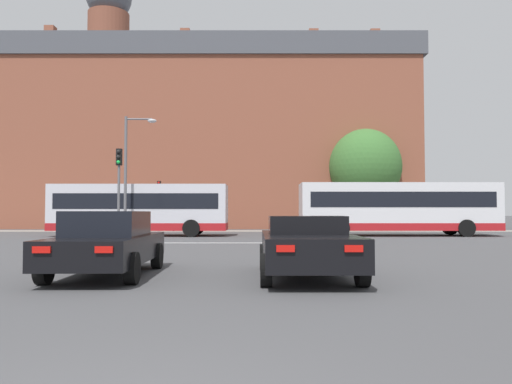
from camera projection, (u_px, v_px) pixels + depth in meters
stop_line_strip at (236, 243)px, 23.06m from camera, size 9.13×0.30×0.01m
far_pavement at (244, 231)px, 37.80m from camera, size 70.14×2.50×0.01m
brick_civic_building at (215, 136)px, 47.37m from camera, size 36.99×11.11×24.25m
car_saloon_left at (110, 243)px, 11.13m from camera, size 2.00×4.58×1.44m
car_roadster_right at (309, 246)px, 10.82m from camera, size 2.06×4.47×1.33m
bus_crossing_lead at (143, 209)px, 29.90m from camera, size 10.39×2.68×3.06m
bus_crossing_trailing at (400, 208)px, 30.02m from camera, size 11.73×2.70×3.16m
traffic_light_far_left at (161, 197)px, 37.25m from camera, size 0.26×0.31×3.76m
traffic_light_near_left at (121, 180)px, 23.79m from camera, size 0.26×0.31×4.46m
street_lamp_junction at (133, 163)px, 28.04m from camera, size 1.80×0.36×6.83m
pedestrian_waiting at (176, 218)px, 37.48m from camera, size 0.24×0.41×1.70m
tree_by_building at (367, 166)px, 41.34m from camera, size 5.95×5.95×8.35m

